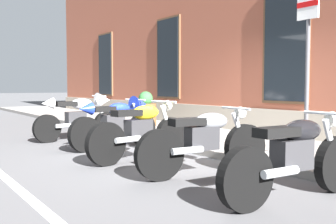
% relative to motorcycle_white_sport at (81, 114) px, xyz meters
% --- Properties ---
extents(ground_plane, '(140.00, 140.00, 0.00)m').
position_rel_motorcycle_white_sport_xyz_m(ground_plane, '(2.89, 0.91, -0.58)').
color(ground_plane, '#4C4C4F').
extents(sidewalk, '(32.67, 2.63, 0.12)m').
position_rel_motorcycle_white_sport_xyz_m(sidewalk, '(2.89, 2.23, -0.52)').
color(sidewalk, gray).
rests_on(sidewalk, ground_plane).
extents(lane_stripe, '(32.67, 0.12, 0.01)m').
position_rel_motorcycle_white_sport_xyz_m(lane_stripe, '(2.89, -2.29, -0.58)').
color(lane_stripe, silver).
rests_on(lane_stripe, ground_plane).
extents(motorcycle_white_sport, '(0.62, 2.07, 1.07)m').
position_rel_motorcycle_white_sport_xyz_m(motorcycle_white_sport, '(0.00, 0.00, 0.00)').
color(motorcycle_white_sport, black).
rests_on(motorcycle_white_sport, ground_plane).
extents(motorcycle_blue_sport, '(0.65, 2.04, 1.02)m').
position_rel_motorcycle_white_sport_xyz_m(motorcycle_blue_sport, '(1.55, 0.14, -0.02)').
color(motorcycle_blue_sport, black).
rests_on(motorcycle_blue_sport, ground_plane).
extents(motorcycle_yellow_naked, '(0.62, 2.03, 0.97)m').
position_rel_motorcycle_white_sport_xyz_m(motorcycle_yellow_naked, '(2.94, -0.15, -0.09)').
color(motorcycle_yellow_naked, black).
rests_on(motorcycle_yellow_naked, ground_plane).
extents(motorcycle_grey_naked, '(0.62, 2.06, 0.93)m').
position_rel_motorcycle_white_sport_xyz_m(motorcycle_grey_naked, '(4.36, 0.02, -0.11)').
color(motorcycle_grey_naked, black).
rests_on(motorcycle_grey_naked, ground_plane).
extents(motorcycle_black_naked, '(0.62, 2.04, 0.93)m').
position_rel_motorcycle_white_sport_xyz_m(motorcycle_black_naked, '(5.83, 0.02, -0.11)').
color(motorcycle_black_naked, black).
rests_on(motorcycle_black_naked, ground_plane).
extents(parking_sign, '(0.36, 0.07, 2.56)m').
position_rel_motorcycle_white_sport_xyz_m(parking_sign, '(4.79, 1.63, 1.19)').
color(parking_sign, '#4C4C51').
rests_on(parking_sign, sidewalk).
extents(barrel_planter, '(0.63, 0.63, 0.96)m').
position_rel_motorcycle_white_sport_xyz_m(barrel_planter, '(-0.86, 2.26, -0.05)').
color(barrel_planter, brown).
rests_on(barrel_planter, sidewalk).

